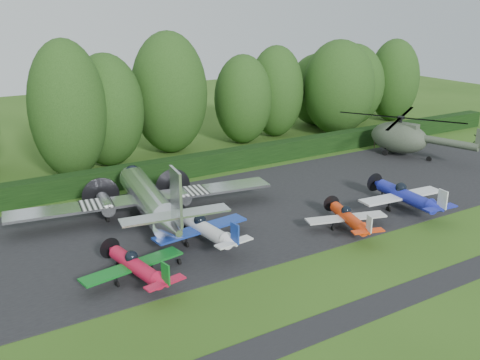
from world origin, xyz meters
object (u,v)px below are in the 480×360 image
light_plane_red (136,266)px  light_plane_blue (406,196)px  sign_board (384,136)px  light_plane_white (205,229)px  light_plane_orange (349,218)px  transport_plane (150,199)px  helicopter (400,135)px

light_plane_red → light_plane_blue: 23.21m
light_plane_blue → sign_board: light_plane_blue is taller
light_plane_white → light_plane_orange: 10.88m
light_plane_orange → sign_board: 26.15m
transport_plane → light_plane_blue: size_ratio=2.57×
light_plane_blue → transport_plane: bearing=150.9°
light_plane_white → helicopter: (29.09, 9.24, 1.20)m
light_plane_blue → sign_board: 20.74m
light_plane_blue → sign_board: bearing=44.4°
light_plane_orange → helicopter: (18.78, 12.71, 1.37)m
helicopter → sign_board: 4.24m
transport_plane → light_plane_blue: bearing=-31.9°
helicopter → sign_board: helicopter is taller
light_plane_orange → sign_board: bearing=23.0°
light_plane_white → light_plane_blue: (17.13, -2.74, 0.08)m
transport_plane → helicopter: (30.89, 3.55, 0.49)m
light_plane_red → sign_board: size_ratio=2.19×
transport_plane → light_plane_red: size_ratio=2.99×
light_plane_orange → helicopter: bearing=17.9°
light_plane_blue → helicopter: (11.96, 11.98, 1.13)m
light_plane_orange → sign_board: size_ratio=2.06×
transport_plane → light_plane_red: (-4.28, -8.39, -0.81)m
light_plane_red → helicopter: bearing=28.6°
light_plane_red → transport_plane: bearing=72.9°
transport_plane → sign_board: 33.22m
helicopter → light_plane_orange: bearing=-129.0°
transport_plane → helicopter: size_ratio=1.31×
light_plane_blue → helicopter: bearing=39.9°
light_plane_orange → light_plane_blue: size_ratio=0.81×
transport_plane → light_plane_white: 6.01m
light_plane_orange → light_plane_red: bearing=161.1°
light_plane_orange → light_plane_white: bearing=145.3°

